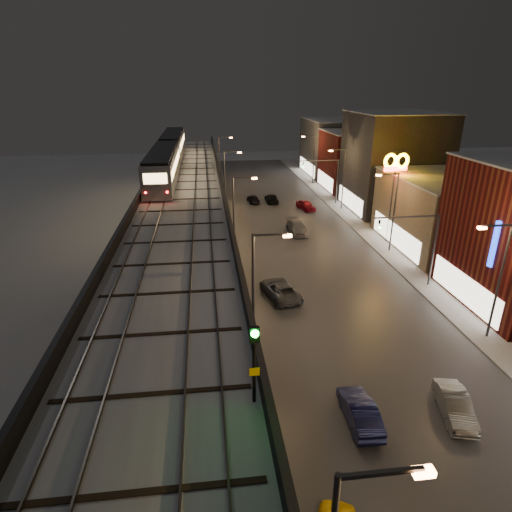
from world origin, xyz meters
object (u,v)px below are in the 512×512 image
car_far_white (253,199)px  car_onc_white (297,228)px  car_onc_red (306,206)px  rail_signal (254,350)px  car_mid_dark (272,199)px  subway_train (169,154)px  car_mid_silver (280,290)px  car_near_white (360,412)px  car_onc_silver (455,406)px

car_far_white → car_onc_white: 16.17m
car_far_white → car_onc_red: car_onc_red is taller
car_far_white → rail_signal: bearing=76.7°
car_mid_dark → car_onc_red: size_ratio=1.06×
subway_train → car_onc_white: (16.37, -12.39, -7.79)m
car_far_white → car_onc_red: 9.02m
car_mid_silver → car_mid_dark: (4.37, 32.76, -0.09)m
car_far_white → car_mid_silver: bearing=80.8°
car_near_white → car_onc_white: 32.86m
car_mid_dark → car_near_white: bearing=86.1°
subway_train → car_mid_silver: bearing=-69.3°
car_mid_silver → car_onc_white: bearing=-120.5°
subway_train → car_mid_silver: size_ratio=7.39×
car_mid_dark → car_onc_white: 15.65m
car_far_white → car_onc_silver: size_ratio=0.90×
subway_train → car_mid_silver: (11.16, -29.52, -7.78)m
car_onc_white → car_onc_silver: bearing=-90.6°
car_near_white → car_onc_silver: bearing=179.2°
car_far_white → car_onc_silver: 48.94m
subway_train → car_mid_silver: subway_train is taller
car_mid_dark → car_onc_white: (0.85, -15.63, 0.08)m
car_mid_silver → car_far_white: bearing=-105.9°
car_mid_dark → car_mid_silver: bearing=81.5°
rail_signal → car_onc_silver: size_ratio=0.79×
car_mid_silver → car_onc_red: size_ratio=1.27×
car_near_white → car_far_white: car_near_white is taller
car_near_white → car_onc_silver: car_near_white is taller
subway_train → car_far_white: subway_train is taller
car_near_white → car_onc_red: bearing=-98.1°
car_mid_silver → car_mid_dark: car_mid_silver is taller
car_near_white → car_far_white: (-0.42, 48.39, -0.07)m
subway_train → rail_signal: bearing=-82.8°
car_onc_silver → car_onc_red: car_onc_red is taller
subway_train → rail_signal: (6.40, -50.38, 0.46)m
car_far_white → car_near_white: bearing=83.7°
car_mid_dark → car_onc_red: 6.71m
car_near_white → car_onc_red: car_near_white is taller
car_mid_silver → subway_train: bearing=-82.8°
car_far_white → car_onc_silver: car_onc_silver is taller
rail_signal → car_onc_silver: rail_signal is taller
car_mid_silver → car_onc_white: (5.22, 17.13, -0.01)m
subway_train → car_mid_dark: 17.71m
rail_signal → car_onc_white: bearing=75.3°
car_onc_silver → car_onc_red: bearing=101.0°
car_near_white → car_onc_white: (3.42, 32.68, 0.01)m
rail_signal → car_onc_silver: bearing=23.0°
car_near_white → car_onc_white: bearing=-94.9°
car_near_white → car_mid_dark: 48.38m
car_mid_silver → car_onc_red: car_mid_silver is taller
car_mid_silver → car_far_white: car_mid_silver is taller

